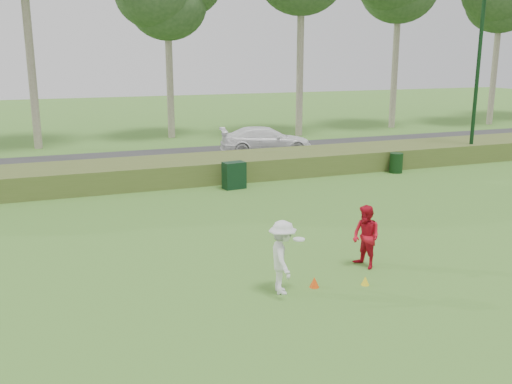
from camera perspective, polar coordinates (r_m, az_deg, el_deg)
name	(u,v)px	position (r m, az deg, el deg)	size (l,w,h in m)	color
ground	(316,283)	(13.73, 5.99, -9.04)	(120.00, 120.00, 0.00)	#3C7426
reed_strip	(190,169)	(24.46, -6.65, 2.26)	(80.00, 3.00, 0.90)	#485C24
park_road	(165,159)	(29.33, -9.04, 3.28)	(80.00, 6.00, 0.06)	#2D2D2D
lamp_post	(480,46)	(29.78, 21.50, 13.44)	(0.70, 0.70, 8.18)	black
player_white	(282,257)	(12.86, 2.66, -6.54)	(0.96, 1.20, 1.69)	white
player_red	(366,237)	(14.61, 10.94, -4.43)	(0.78, 0.61, 1.61)	red
cone_orange	(314,282)	(13.46, 5.85, -8.95)	(0.23, 0.23, 0.25)	#F74B0D
cone_yellow	(365,281)	(13.75, 10.87, -8.70)	(0.19, 0.19, 0.21)	yellow
utility_cabinet	(234,175)	(22.74, -2.21, 1.68)	(0.86, 0.54, 1.07)	black
trash_bin	(396,163)	(26.51, 13.83, 2.84)	(0.60, 0.60, 0.90)	black
car_right	(266,140)	(30.35, 0.99, 5.20)	(1.97, 4.84, 1.40)	white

